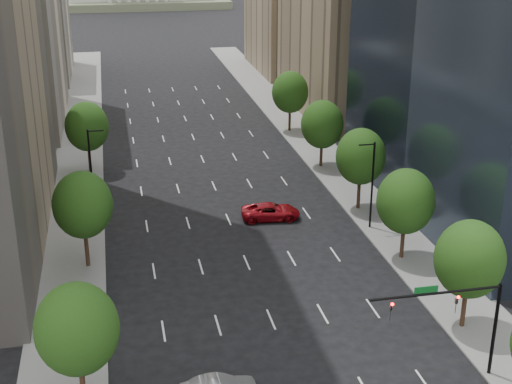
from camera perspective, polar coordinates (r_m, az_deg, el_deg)
sidewalk_left at (r=73.84m, az=-14.16°, el=-3.02°), size 6.00×200.00×0.15m
sidewalk_right at (r=78.30m, az=9.06°, el=-1.20°), size 6.00×200.00×0.15m
midrise_cream_left at (r=112.11m, az=-19.31°, el=13.87°), size 14.00×30.00×35.00m
filler_left at (r=145.71m, az=-17.41°, el=12.13°), size 14.00×26.00×18.00m
parking_tan_right at (r=114.35m, az=7.03°, el=13.71°), size 14.00×30.00×30.00m
filler_right at (r=146.68m, az=2.79°, el=12.70°), size 14.00×26.00×16.00m
tree_right_1 at (r=55.54m, az=16.47°, el=-5.10°), size 5.20×5.20×8.75m
tree_right_2 at (r=65.44m, az=11.70°, el=-0.73°), size 5.20×5.20×8.61m
tree_right_3 at (r=75.80m, az=8.25°, el=2.78°), size 5.20×5.20×8.89m
tree_right_4 at (r=88.63m, az=5.23°, el=5.32°), size 5.20×5.20×8.46m
tree_right_5 at (r=103.48m, az=2.70°, el=7.86°), size 5.20×5.20×8.75m
tree_left_0 at (r=46.25m, az=-13.92°, el=-10.44°), size 5.20×5.20×8.75m
tree_left_1 at (r=64.13m, az=-13.49°, el=-1.00°), size 5.20×5.20×8.97m
tree_left_2 at (r=88.88m, az=-13.18°, el=5.04°), size 5.20×5.20×8.68m
streetlight_rn at (r=71.54m, az=9.10°, el=0.71°), size 1.70×0.20×9.00m
streetlight_ln at (r=76.69m, az=-12.83°, el=1.85°), size 1.70×0.20×9.00m
traffic_signal at (r=49.64m, az=15.97°, el=-9.10°), size 9.12×0.40×7.38m
foothills at (r=612.39m, az=-7.50°, el=14.67°), size 720.00×413.00×263.00m
car_red_far at (r=74.29m, az=1.16°, el=-1.54°), size 6.26×3.31×1.68m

